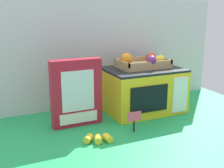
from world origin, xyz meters
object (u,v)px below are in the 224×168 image
object	(u,v)px
price_sign	(134,119)
loose_toy_apple	(181,97)
toy_microwave	(143,90)
loose_toy_banana	(98,139)
food_groups_crate	(143,63)
cookie_set_box	(76,93)

from	to	relation	value
price_sign	loose_toy_apple	xyz separation A→B (m)	(0.48, 0.28, -0.04)
toy_microwave	loose_toy_banana	size ratio (longest dim) A/B	3.32
food_groups_crate	cookie_set_box	bearing A→B (deg)	-170.73
loose_toy_apple	cookie_set_box	bearing A→B (deg)	-173.40
price_sign	toy_microwave	bearing A→B (deg)	52.24
loose_toy_apple	loose_toy_banana	bearing A→B (deg)	-155.65
toy_microwave	loose_toy_apple	xyz separation A→B (m)	(0.29, 0.03, -0.09)
food_groups_crate	loose_toy_apple	bearing A→B (deg)	2.64
food_groups_crate	loose_toy_banana	size ratio (longest dim) A/B	2.19
toy_microwave	loose_toy_apple	world-z (taller)	toy_microwave
cookie_set_box	price_sign	world-z (taller)	cookie_set_box
loose_toy_banana	toy_microwave	bearing A→B (deg)	35.50
loose_toy_banana	loose_toy_apple	xyz separation A→B (m)	(0.68, 0.31, 0.02)
food_groups_crate	cookie_set_box	size ratio (longest dim) A/B	0.83
cookie_set_box	loose_toy_apple	xyz separation A→B (m)	(0.70, 0.08, -0.13)
toy_microwave	cookie_set_box	xyz separation A→B (m)	(-0.41, -0.05, 0.04)
price_sign	loose_toy_banana	xyz separation A→B (m)	(-0.20, -0.03, -0.05)
toy_microwave	loose_toy_apple	bearing A→B (deg)	6.23
price_sign	loose_toy_banana	world-z (taller)	price_sign
food_groups_crate	loose_toy_apple	distance (m)	0.37
toy_microwave	cookie_set_box	world-z (taller)	cookie_set_box
price_sign	loose_toy_apple	bearing A→B (deg)	29.86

